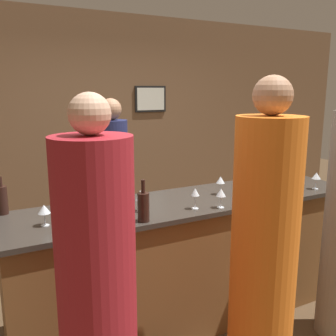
{
  "coord_description": "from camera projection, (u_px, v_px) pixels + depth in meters",
  "views": [
    {
      "loc": [
        -1.47,
        -2.43,
        1.87
      ],
      "look_at": [
        -0.15,
        0.1,
        1.27
      ],
      "focal_mm": 40.0,
      "sensor_mm": 36.0,
      "label": 1
    }
  ],
  "objects": [
    {
      "name": "guest_0",
      "position": [
        264.0,
        254.0,
        2.24
      ],
      "size": [
        0.4,
        0.4,
        1.95
      ],
      "color": "orange",
      "rests_on": "ground_plane"
    },
    {
      "name": "wine_glass_6",
      "position": [
        195.0,
        193.0,
        2.69
      ],
      "size": [
        0.06,
        0.06,
        0.16
      ],
      "color": "silver",
      "rests_on": "bar_counter"
    },
    {
      "name": "back_wall",
      "position": [
        103.0,
        127.0,
        4.76
      ],
      "size": [
        8.0,
        0.08,
        2.8
      ],
      "color": "brown",
      "rests_on": "ground_plane"
    },
    {
      "name": "bar_counter",
      "position": [
        190.0,
        259.0,
        3.05
      ],
      "size": [
        2.88,
        0.72,
        1.02
      ],
      "color": "brown",
      "rests_on": "ground_plane"
    },
    {
      "name": "wine_glass_3",
      "position": [
        220.0,
        181.0,
        3.06
      ],
      "size": [
        0.07,
        0.07,
        0.15
      ],
      "color": "silver",
      "rests_on": "bar_counter"
    },
    {
      "name": "wine_glass_4",
      "position": [
        140.0,
        196.0,
        2.64
      ],
      "size": [
        0.07,
        0.07,
        0.16
      ],
      "color": "silver",
      "rests_on": "bar_counter"
    },
    {
      "name": "wine_glass_2",
      "position": [
        284.0,
        174.0,
        3.27
      ],
      "size": [
        0.08,
        0.08,
        0.16
      ],
      "color": "silver",
      "rests_on": "bar_counter"
    },
    {
      "name": "wine_bottle_0",
      "position": [
        2.0,
        200.0,
        2.58
      ],
      "size": [
        0.08,
        0.08,
        0.27
      ],
      "color": "black",
      "rests_on": "bar_counter"
    },
    {
      "name": "bartender",
      "position": [
        114.0,
        202.0,
        3.45
      ],
      "size": [
        0.28,
        0.28,
        1.8
      ],
      "rotation": [
        0.0,
        0.0,
        3.14
      ],
      "color": "#1E234C",
      "rests_on": "ground_plane"
    },
    {
      "name": "wine_glass_0",
      "position": [
        297.0,
        176.0,
        3.21
      ],
      "size": [
        0.07,
        0.07,
        0.15
      ],
      "color": "silver",
      "rests_on": "bar_counter"
    },
    {
      "name": "ground_plane",
      "position": [
        190.0,
        316.0,
        3.16
      ],
      "size": [
        14.0,
        14.0,
        0.0
      ],
      "primitive_type": "plane",
      "color": "#4C3823"
    },
    {
      "name": "guest_1",
      "position": [
        98.0,
        300.0,
        1.83
      ],
      "size": [
        0.38,
        0.38,
        1.86
      ],
      "color": "maroon",
      "rests_on": "ground_plane"
    },
    {
      "name": "wine_bottle_1",
      "position": [
        143.0,
        206.0,
        2.44
      ],
      "size": [
        0.08,
        0.08,
        0.28
      ],
      "color": "black",
      "rests_on": "bar_counter"
    },
    {
      "name": "wine_glass_1",
      "position": [
        44.0,
        210.0,
        2.36
      ],
      "size": [
        0.08,
        0.08,
        0.14
      ],
      "color": "silver",
      "rests_on": "bar_counter"
    },
    {
      "name": "wine_glass_5",
      "position": [
        221.0,
        193.0,
        2.72
      ],
      "size": [
        0.07,
        0.07,
        0.15
      ],
      "color": "silver",
      "rests_on": "bar_counter"
    },
    {
      "name": "wine_glass_7",
      "position": [
        316.0,
        176.0,
        3.23
      ],
      "size": [
        0.08,
        0.08,
        0.15
      ],
      "color": "silver",
      "rests_on": "bar_counter"
    }
  ]
}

